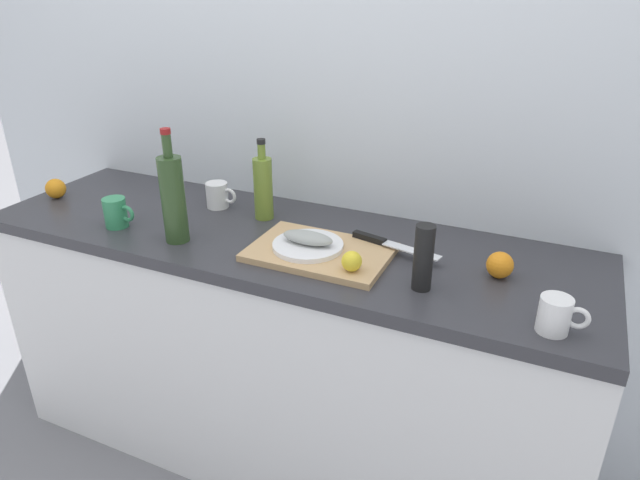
% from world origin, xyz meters
% --- Properties ---
extents(ground_plane, '(12.00, 12.00, 0.00)m').
position_xyz_m(ground_plane, '(0.00, 0.00, 0.00)').
color(ground_plane, slate).
extents(back_wall, '(3.20, 0.05, 2.50)m').
position_xyz_m(back_wall, '(0.00, 0.33, 1.25)').
color(back_wall, silver).
rests_on(back_wall, ground_plane).
extents(kitchen_counter, '(2.00, 0.60, 0.90)m').
position_xyz_m(kitchen_counter, '(0.00, 0.00, 0.45)').
color(kitchen_counter, white).
rests_on(kitchen_counter, ground_plane).
extents(cutting_board, '(0.41, 0.28, 0.02)m').
position_xyz_m(cutting_board, '(0.18, -0.08, 0.91)').
color(cutting_board, tan).
rests_on(cutting_board, kitchen_counter).
extents(white_plate, '(0.21, 0.21, 0.01)m').
position_xyz_m(white_plate, '(0.14, -0.08, 0.93)').
color(white_plate, white).
rests_on(white_plate, cutting_board).
extents(fish_fillet, '(0.16, 0.07, 0.04)m').
position_xyz_m(fish_fillet, '(0.14, -0.08, 0.95)').
color(fish_fillet, '#999E99').
rests_on(fish_fillet, white_plate).
extents(chef_knife, '(0.29, 0.09, 0.02)m').
position_xyz_m(chef_knife, '(0.34, 0.03, 0.93)').
color(chef_knife, silver).
rests_on(chef_knife, cutting_board).
extents(lemon_0, '(0.06, 0.06, 0.06)m').
position_xyz_m(lemon_0, '(0.31, -0.16, 0.95)').
color(lemon_0, yellow).
rests_on(lemon_0, cutting_board).
extents(olive_oil_bottle, '(0.06, 0.06, 0.28)m').
position_xyz_m(olive_oil_bottle, '(-0.11, 0.11, 1.01)').
color(olive_oil_bottle, olive).
rests_on(olive_oil_bottle, kitchen_counter).
extents(wine_bottle, '(0.07, 0.07, 0.36)m').
position_xyz_m(wine_bottle, '(-0.27, -0.16, 1.04)').
color(wine_bottle, '#2D4723').
rests_on(wine_bottle, kitchen_counter).
extents(coffee_mug_0, '(0.11, 0.07, 0.09)m').
position_xyz_m(coffee_mug_0, '(0.84, -0.21, 0.94)').
color(coffee_mug_0, white).
rests_on(coffee_mug_0, kitchen_counter).
extents(coffee_mug_1, '(0.11, 0.07, 0.10)m').
position_xyz_m(coffee_mug_1, '(-0.51, -0.16, 0.95)').
color(coffee_mug_1, '#338C59').
rests_on(coffee_mug_1, kitchen_counter).
extents(coffee_mug_2, '(0.12, 0.08, 0.09)m').
position_xyz_m(coffee_mug_2, '(-0.31, 0.12, 0.95)').
color(coffee_mug_2, white).
rests_on(coffee_mug_2, kitchen_counter).
extents(orange_0, '(0.07, 0.07, 0.07)m').
position_xyz_m(orange_0, '(-0.91, -0.05, 0.94)').
color(orange_0, orange).
rests_on(orange_0, kitchen_counter).
extents(orange_1, '(0.07, 0.07, 0.07)m').
position_xyz_m(orange_1, '(0.68, 0.01, 0.94)').
color(orange_1, orange).
rests_on(orange_1, kitchen_counter).
extents(pepper_mill, '(0.05, 0.05, 0.18)m').
position_xyz_m(pepper_mill, '(0.50, -0.14, 0.99)').
color(pepper_mill, black).
rests_on(pepper_mill, kitchen_counter).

